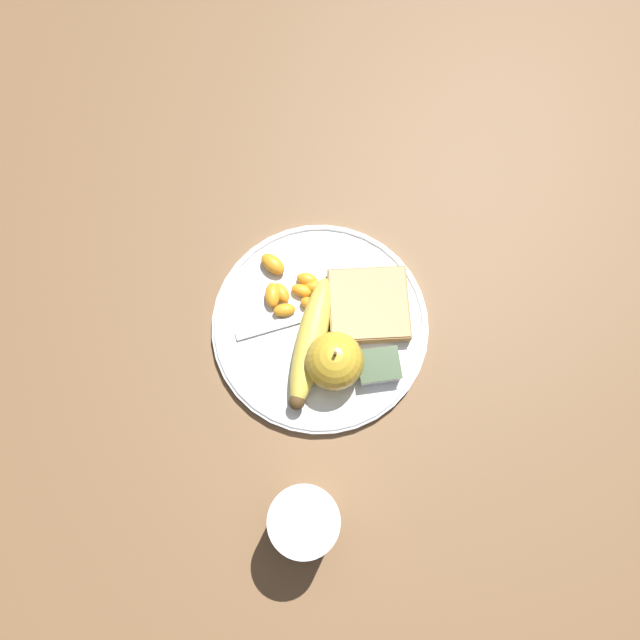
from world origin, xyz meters
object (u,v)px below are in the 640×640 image
at_px(fork, 316,314).
at_px(bread_slice, 368,305).
at_px(banana, 311,343).
at_px(juice_glass, 305,520).
at_px(plate, 320,325).
at_px(apple, 334,361).
at_px(jam_packet, 379,366).

bearing_deg(fork, bread_slice, -9.68).
bearing_deg(banana, juice_glass, 81.07).
distance_m(juice_glass, bread_slice, 0.26).
xyz_separation_m(plate, bread_slice, (-0.06, -0.01, 0.02)).
xyz_separation_m(juice_glass, bread_slice, (-0.11, -0.24, -0.03)).
height_order(bread_slice, fork, bread_slice).
bearing_deg(apple, fork, -79.80).
bearing_deg(banana, jam_packet, 154.00).
relative_size(banana, bread_slice, 1.58).
xyz_separation_m(banana, fork, (-0.01, -0.04, -0.02)).
bearing_deg(banana, bread_slice, -153.07).
xyz_separation_m(plate, jam_packet, (-0.06, 0.06, 0.01)).
height_order(plate, jam_packet, jam_packet).
relative_size(banana, jam_packet, 3.32).
xyz_separation_m(banana, bread_slice, (-0.08, -0.04, -0.01)).
height_order(juice_glass, bread_slice, juice_glass).
height_order(plate, bread_slice, bread_slice).
bearing_deg(plate, jam_packet, 134.51).
bearing_deg(jam_packet, juice_glass, 56.17).
bearing_deg(plate, fork, -78.03).
bearing_deg(banana, apple, 129.32).
distance_m(apple, jam_packet, 0.06).
bearing_deg(fork, juice_glass, -109.31).
distance_m(apple, bread_slice, 0.09).
bearing_deg(bread_slice, apple, 52.73).
bearing_deg(juice_glass, banana, -98.93).
relative_size(banana, fork, 0.95).
height_order(apple, banana, apple).
height_order(plate, apple, apple).
relative_size(apple, banana, 0.47).
distance_m(plate, fork, 0.02).
bearing_deg(jam_packet, apple, -8.44).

